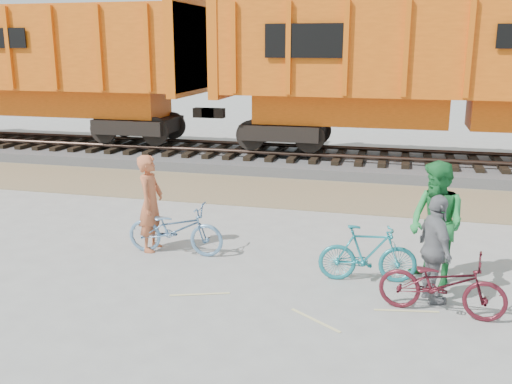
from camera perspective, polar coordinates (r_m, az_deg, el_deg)
ground at (r=9.16m, az=2.07°, el=-8.83°), size 120.00×120.00×0.00m
gravel_strip at (r=14.30m, az=6.78°, el=-0.27°), size 120.00×3.00×0.02m
ballast_bed at (r=17.66m, az=8.34°, el=2.97°), size 120.00×4.00×0.30m
track at (r=17.60m, az=8.37°, el=4.00°), size 120.00×2.60×0.24m
hopper_car_left at (r=21.86m, az=-24.15°, el=11.62°), size 14.00×3.13×4.65m
hopper_car_center at (r=17.30m, az=19.90°, el=11.58°), size 14.00×3.13×4.65m
bicycle_blue at (r=10.22m, az=-8.07°, el=-3.68°), size 1.78×0.67×0.92m
bicycle_teal at (r=9.12m, az=11.10°, el=-6.08°), size 1.57×0.64×0.92m
bicycle_maroon at (r=8.31m, az=18.10°, el=-8.72°), size 1.76×0.81×0.89m
person_solo at (r=10.39m, az=-10.49°, el=-1.10°), size 0.45×0.66×1.75m
person_man at (r=9.17m, az=17.59°, el=-3.06°), size 1.17×1.19×1.93m
person_woman at (r=8.55m, az=17.47°, el=-5.48°), size 0.69×1.01×1.60m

